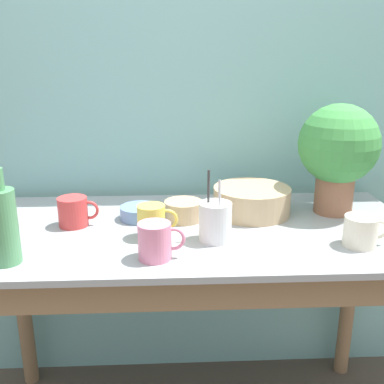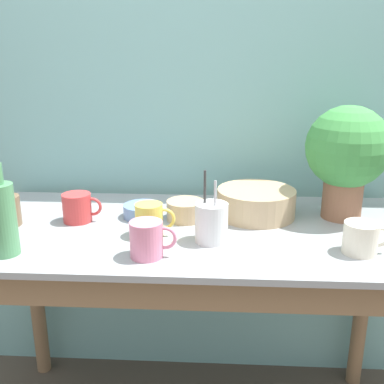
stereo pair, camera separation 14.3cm
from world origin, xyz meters
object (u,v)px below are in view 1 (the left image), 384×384
object	(u,v)px
bottle_tall	(2,225)
mug_pink	(156,241)
utensil_cup	(215,221)
mug_yellow	(152,221)
potted_plant	(338,149)
bowl_small_tan	(183,210)
bowl_small_blue	(140,213)
bowl_wash_large	(252,201)
mug_red	(74,212)
mug_cream	(361,231)

from	to	relation	value
bottle_tall	mug_pink	world-z (taller)	bottle_tall
utensil_cup	bottle_tall	bearing A→B (deg)	-167.91
mug_yellow	utensil_cup	size ratio (longest dim) A/B	0.57
mug_yellow	bottle_tall	bearing A→B (deg)	-158.02
potted_plant	bowl_small_tan	size ratio (longest dim) A/B	2.98
potted_plant	bowl_small_tan	bearing A→B (deg)	-174.55
bowl_small_blue	utensil_cup	size ratio (longest dim) A/B	0.61
potted_plant	bowl_small_tan	world-z (taller)	potted_plant
bowl_wash_large	bowl_small_blue	distance (m)	0.40
bowl_small_blue	potted_plant	bearing A→B (deg)	2.96
bottle_tall	mug_pink	size ratio (longest dim) A/B	2.01
utensil_cup	mug_red	bearing A→B (deg)	162.36
mug_red	bowl_wash_large	bearing A→B (deg)	8.33
potted_plant	mug_yellow	bearing A→B (deg)	-162.60
mug_pink	mug_yellow	bearing A→B (deg)	95.53
bowl_wash_large	mug_red	distance (m)	0.61
potted_plant	mug_pink	distance (m)	0.73
mug_red	mug_pink	distance (m)	0.38
bowl_wash_large	mug_yellow	world-z (taller)	mug_yellow
bowl_wash_large	mug_pink	size ratio (longest dim) A/B	2.06
bottle_tall	utensil_cup	bearing A→B (deg)	12.09
bottle_tall	mug_red	bearing A→B (deg)	64.40
potted_plant	bowl_small_blue	size ratio (longest dim) A/B	2.89
mug_yellow	bowl_small_tan	size ratio (longest dim) A/B	0.97
bowl_small_blue	mug_red	bearing A→B (deg)	-165.87
mug_red	mug_cream	distance (m)	0.90
mug_yellow	mug_cream	world-z (taller)	mug_yellow
bowl_wash_large	bottle_tall	distance (m)	0.82
mug_red	bowl_small_tan	bearing A→B (deg)	5.94
mug_red	bowl_small_blue	xyz separation A→B (m)	(0.21, 0.05, -0.03)
bowl_wash_large	mug_pink	distance (m)	0.48
mug_pink	bowl_small_tan	size ratio (longest dim) A/B	1.02
mug_cream	utensil_cup	size ratio (longest dim) A/B	0.60
bowl_wash_large	mug_yellow	xyz separation A→B (m)	(-0.34, -0.20, 0.00)
mug_pink	mug_cream	bearing A→B (deg)	5.51
potted_plant	mug_yellow	distance (m)	0.69
bottle_tall	mug_yellow	world-z (taller)	bottle_tall
potted_plant	mug_pink	bearing A→B (deg)	-150.61
utensil_cup	mug_yellow	bearing A→B (deg)	170.17
bottle_tall	mug_yellow	xyz separation A→B (m)	(0.39, 0.16, -0.06)
mug_pink	potted_plant	bearing A→B (deg)	29.39
mug_pink	mug_yellow	xyz separation A→B (m)	(-0.01, 0.15, 0.00)
mug_cream	bowl_small_blue	bearing A→B (deg)	158.93
potted_plant	bowl_wash_large	distance (m)	0.34
bowl_wash_large	mug_red	world-z (taller)	same
potted_plant	mug_cream	bearing A→B (deg)	-93.93
mug_yellow	mug_cream	distance (m)	0.62
bottle_tall	mug_yellow	bearing A→B (deg)	21.98
bowl_wash_large	mug_red	xyz separation A→B (m)	(-0.60, -0.09, 0.00)
bottle_tall	bowl_small_tan	distance (m)	0.58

